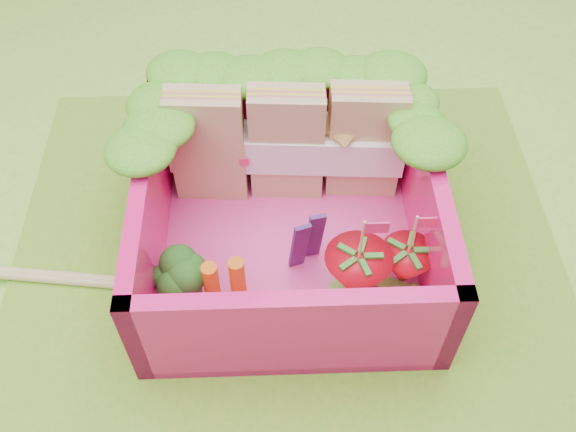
% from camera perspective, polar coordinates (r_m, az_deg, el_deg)
% --- Properties ---
extents(ground, '(14.00, 14.00, 0.00)m').
position_cam_1_polar(ground, '(3.02, 0.02, -5.67)').
color(ground, '#8CC236').
rests_on(ground, ground).
extents(placemat, '(2.60, 2.60, 0.03)m').
position_cam_1_polar(placemat, '(3.01, 0.02, -5.51)').
color(placemat, '#67A525').
rests_on(placemat, ground).
extents(bento_floor, '(1.30, 1.30, 0.05)m').
position_cam_1_polar(bento_floor, '(3.07, 0.08, -2.63)').
color(bento_floor, '#E1398E').
rests_on(bento_floor, placemat).
extents(bento_box, '(1.30, 1.30, 0.55)m').
position_cam_1_polar(bento_box, '(2.87, 0.09, 0.32)').
color(bento_box, '#F3146E').
rests_on(bento_box, placemat).
extents(lettuce_ruffle, '(1.43, 0.77, 0.11)m').
position_cam_1_polar(lettuce_ruffle, '(2.95, -0.22, 11.23)').
color(lettuce_ruffle, '#388D19').
rests_on(lettuce_ruffle, bento_box).
extents(sandwich_stack, '(1.12, 0.24, 0.61)m').
position_cam_1_polar(sandwich_stack, '(3.05, -0.04, 6.39)').
color(sandwich_stack, tan).
rests_on(sandwich_stack, bento_floor).
extents(broccoli, '(0.34, 0.34, 0.24)m').
position_cam_1_polar(broccoli, '(2.76, -9.06, -5.61)').
color(broccoli, '#5B9246').
rests_on(broccoli, bento_floor).
extents(carrot_sticks, '(0.18, 0.10, 0.28)m').
position_cam_1_polar(carrot_sticks, '(2.77, -5.67, -5.95)').
color(carrot_sticks, '#E25813').
rests_on(carrot_sticks, bento_floor).
extents(purple_wedges, '(0.14, 0.09, 0.38)m').
position_cam_1_polar(purple_wedges, '(2.81, 1.71, -2.23)').
color(purple_wedges, '#391752').
rests_on(purple_wedges, bento_floor).
extents(strawberry_left, '(0.29, 0.29, 0.53)m').
position_cam_1_polar(strawberry_left, '(2.77, 6.09, -5.35)').
color(strawberry_left, red).
rests_on(strawberry_left, bento_floor).
extents(strawberry_right, '(0.24, 0.24, 0.48)m').
position_cam_1_polar(strawberry_right, '(2.86, 10.36, -4.45)').
color(strawberry_right, red).
rests_on(strawberry_right, bento_floor).
extents(snap_peas, '(0.63, 0.52, 0.05)m').
position_cam_1_polar(snap_peas, '(2.92, 7.89, -5.77)').
color(snap_peas, '#61AE36').
rests_on(snap_peas, bento_floor).
extents(chopsticks, '(2.29, 0.36, 0.04)m').
position_cam_1_polar(chopsticks, '(3.13, -18.74, -5.28)').
color(chopsticks, tan).
rests_on(chopsticks, placemat).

